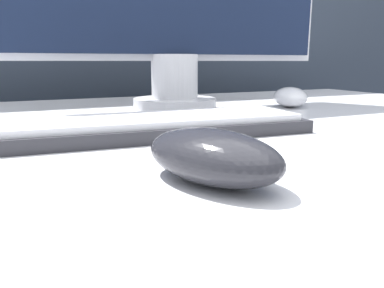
% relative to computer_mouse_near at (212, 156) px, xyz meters
% --- Properties ---
extents(partition_panel, '(5.00, 0.03, 1.46)m').
position_rel_computer_mouse_near_xyz_m(partition_panel, '(-0.05, 0.84, -0.04)').
color(partition_panel, '#333D4C').
rests_on(partition_panel, ground_plane).
extents(computer_mouse_near, '(0.10, 0.14, 0.04)m').
position_rel_computer_mouse_near_xyz_m(computer_mouse_near, '(0.00, 0.00, 0.00)').
color(computer_mouse_near, '#232328').
rests_on(computer_mouse_near, desk).
extents(keyboard, '(0.46, 0.15, 0.02)m').
position_rel_computer_mouse_near_xyz_m(keyboard, '(-0.01, 0.20, -0.01)').
color(keyboard, '#28282D').
rests_on(keyboard, desk).
extents(computer_mouse_far, '(0.12, 0.14, 0.04)m').
position_rel_computer_mouse_near_xyz_m(computer_mouse_far, '(0.37, 0.36, -0.00)').
color(computer_mouse_far, white).
rests_on(computer_mouse_far, desk).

